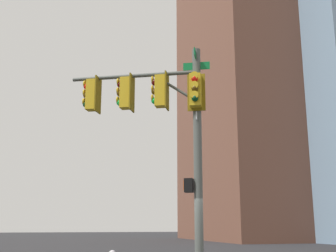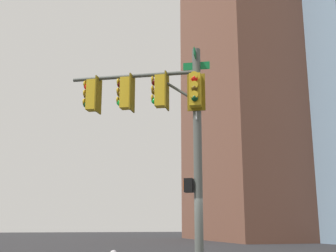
% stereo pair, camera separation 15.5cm
% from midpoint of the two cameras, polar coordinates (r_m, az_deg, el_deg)
% --- Properties ---
extents(signal_pole_assembly, '(4.04, 2.43, 7.12)m').
position_cam_midpoint_polar(signal_pole_assembly, '(13.20, -0.27, 1.04)').
color(signal_pole_assembly, '#4C514C').
rests_on(signal_pole_assembly, ground_plane).
extents(building_brick_nearside, '(25.71, 20.52, 41.03)m').
position_cam_midpoint_polar(building_brick_nearside, '(60.12, 16.55, 5.81)').
color(building_brick_nearside, brown).
rests_on(building_brick_nearside, ground_plane).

